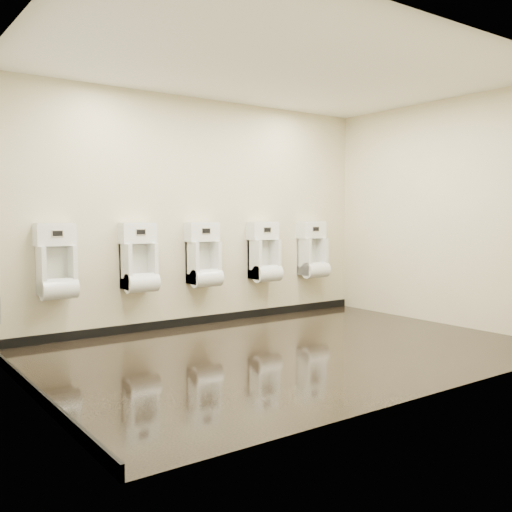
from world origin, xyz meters
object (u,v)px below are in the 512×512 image
Objects in this scene: urinal_1 at (139,263)px; urinal_4 at (313,254)px; urinal_3 at (265,256)px; urinal_2 at (204,260)px; urinal_0 at (57,267)px.

urinal_1 is 2.63m from urinal_4.
urinal_4 is (0.85, 0.00, 0.00)m from urinal_3.
urinal_2 and urinal_4 have the same top height.
urinal_0 is 1.00× the size of urinal_2.
urinal_2 is at bearing 0.00° from urinal_1.
urinal_3 is 0.85m from urinal_4.
urinal_3 is at bearing 0.00° from urinal_0.
urinal_1 is at bearing 0.00° from urinal_0.
urinal_2 is 1.00× the size of urinal_4.
urinal_4 is (2.63, 0.00, 0.00)m from urinal_1.
urinal_0 is at bearing 180.00° from urinal_1.
urinal_0 is 0.93m from urinal_1.
urinal_0 and urinal_1 have the same top height.
urinal_2 is at bearing 180.00° from urinal_4.
urinal_2 is at bearing 180.00° from urinal_3.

